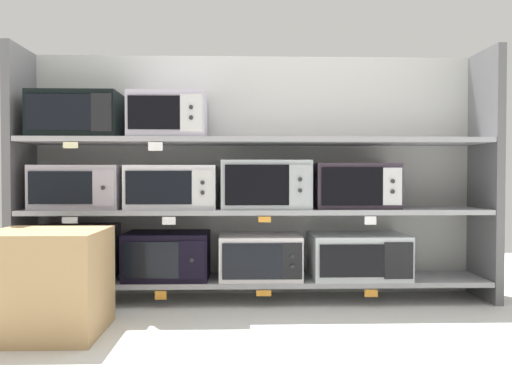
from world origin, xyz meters
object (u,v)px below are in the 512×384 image
microwave_1 (168,255)px  microwave_7 (355,186)px  microwave_8 (78,116)px  microwave_9 (169,116)px  microwave_4 (79,187)px  microwave_5 (172,187)px  microwave_6 (265,185)px  microwave_2 (260,256)px  microwave_0 (76,252)px  microwave_3 (358,256)px  shipping_carton (48,282)px

microwave_1 → microwave_7: 1.22m
microwave_7 → microwave_8: microwave_8 is taller
microwave_7 → microwave_9: size_ratio=1.12×
microwave_1 → microwave_4: (-0.53, 0.00, 0.41)m
microwave_7 → microwave_5: bearing=180.0°
microwave_1 → microwave_8: (-0.53, -0.00, 0.84)m
microwave_6 → microwave_8: (-1.13, 0.00, 0.41)m
microwave_1 → microwave_2: 0.56m
microwave_7 → microwave_8: 1.73m
microwave_0 → microwave_1: size_ratio=0.94×
microwave_1 → microwave_2: bearing=-0.0°
microwave_8 → microwave_7: bearing=-0.0°
microwave_2 → microwave_7: bearing=-0.0°
microwave_3 → microwave_7: (-0.02, -0.00, 0.43)m
microwave_4 → microwave_7: bearing=-0.0°
microwave_3 → microwave_5: size_ratio=1.08×
microwave_2 → microwave_8: size_ratio=0.96×
microwave_8 → microwave_9: microwave_8 is taller
microwave_5 → shipping_carton: 0.97m
microwave_5 → microwave_8: microwave_8 is taller
microwave_3 → microwave_1: bearing=-180.0°
microwave_6 → microwave_9: size_ratio=1.19×
microwave_8 → microwave_9: bearing=0.0°
microwave_3 → microwave_2: bearing=-180.0°
microwave_2 → microwave_6: microwave_6 is taller
microwave_6 → microwave_1: bearing=180.0°
shipping_carton → microwave_7: bearing=22.9°
microwave_4 → microwave_6: size_ratio=0.97×
microwave_4 → shipping_carton: microwave_4 is taller
microwave_2 → microwave_4: 1.17m
microwave_9 → microwave_1: bearing=-179.5°
microwave_2 → microwave_9: (-0.55, 0.00, 0.85)m
microwave_1 → microwave_0: bearing=-180.0°
microwave_4 → microwave_6: bearing=-0.0°
microwave_4 → microwave_5: same height
microwave_3 → microwave_4: microwave_4 is taller
microwave_4 → microwave_5: size_ratio=0.97×
microwave_3 → shipping_carton: shipping_carton is taller
microwave_5 → microwave_8: size_ratio=1.05×
microwave_4 → microwave_5: (0.56, -0.00, -0.00)m
microwave_6 → shipping_carton: microwave_6 is taller
microwave_8 → microwave_5: bearing=0.0°
microwave_6 → shipping_carton: bearing=-147.5°
microwave_1 → microwave_8: microwave_8 is taller
microwave_9 → shipping_carton: size_ratio=0.85×
microwave_4 → microwave_9: (0.54, 0.00, 0.43)m
microwave_0 → microwave_2: size_ratio=0.96×
microwave_0 → microwave_5: 0.70m
microwave_4 → microwave_6: 1.12m
microwave_1 → microwave_5: 0.42m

